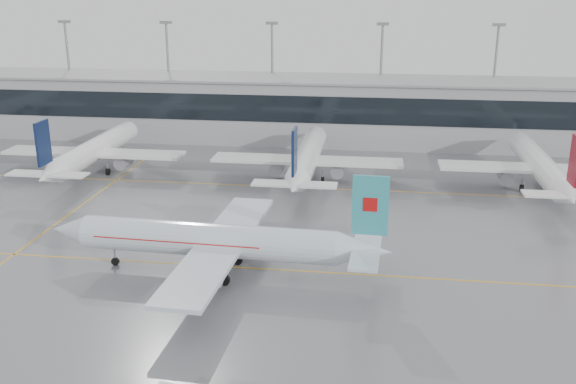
# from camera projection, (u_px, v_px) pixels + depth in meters

# --- Properties ---
(ground) EXTENTS (320.00, 320.00, 0.00)m
(ground) POSITION_uv_depth(u_px,v_px,m) (273.00, 269.00, 69.36)
(ground) COLOR slate
(ground) RESTS_ON ground
(taxi_line_main) EXTENTS (120.00, 0.25, 0.01)m
(taxi_line_main) POSITION_uv_depth(u_px,v_px,m) (273.00, 269.00, 69.35)
(taxi_line_main) COLOR gold
(taxi_line_main) RESTS_ON ground
(taxi_line_north) EXTENTS (120.00, 0.25, 0.01)m
(taxi_line_north) POSITION_uv_depth(u_px,v_px,m) (304.00, 188.00, 97.66)
(taxi_line_north) COLOR gold
(taxi_line_north) RESTS_ON ground
(taxi_line_cross) EXTENTS (0.25, 60.00, 0.01)m
(taxi_line_cross) POSITION_uv_depth(u_px,v_px,m) (73.00, 211.00, 87.43)
(taxi_line_cross) COLOR gold
(taxi_line_cross) RESTS_ON ground
(terminal) EXTENTS (180.00, 15.00, 12.00)m
(terminal) POSITION_uv_depth(u_px,v_px,m) (323.00, 111.00, 126.02)
(terminal) COLOR #99999D
(terminal) RESTS_ON ground
(terminal_glass) EXTENTS (180.00, 0.20, 5.00)m
(terminal_glass) POSITION_uv_depth(u_px,v_px,m) (319.00, 110.00, 118.44)
(terminal_glass) COLOR black
(terminal_glass) RESTS_ON ground
(terminal_roof) EXTENTS (182.00, 16.00, 0.40)m
(terminal_roof) POSITION_uv_depth(u_px,v_px,m) (323.00, 79.00, 124.14)
(terminal_roof) COLOR gray
(terminal_roof) RESTS_ON ground
(light_masts) EXTENTS (156.40, 1.00, 22.60)m
(light_masts) POSITION_uv_depth(u_px,v_px,m) (326.00, 69.00, 129.45)
(light_masts) COLOR gray
(light_masts) RESTS_ON ground
(air_canada_jet) EXTENTS (37.04, 29.78, 11.70)m
(air_canada_jet) POSITION_uv_depth(u_px,v_px,m) (219.00, 241.00, 67.23)
(air_canada_jet) COLOR silver
(air_canada_jet) RESTS_ON ground
(parked_jet_b) EXTENTS (29.64, 36.96, 11.72)m
(parked_jet_b) POSITION_uv_depth(u_px,v_px,m) (94.00, 151.00, 104.58)
(parked_jet_b) COLOR white
(parked_jet_b) RESTS_ON ground
(parked_jet_c) EXTENTS (29.64, 36.96, 11.72)m
(parked_jet_c) POSITION_uv_depth(u_px,v_px,m) (307.00, 158.00, 100.01)
(parked_jet_c) COLOR white
(parked_jet_c) RESTS_ON ground
(parked_jet_d) EXTENTS (29.64, 36.96, 11.72)m
(parked_jet_d) POSITION_uv_depth(u_px,v_px,m) (540.00, 166.00, 95.44)
(parked_jet_d) COLOR white
(parked_jet_d) RESTS_ON ground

